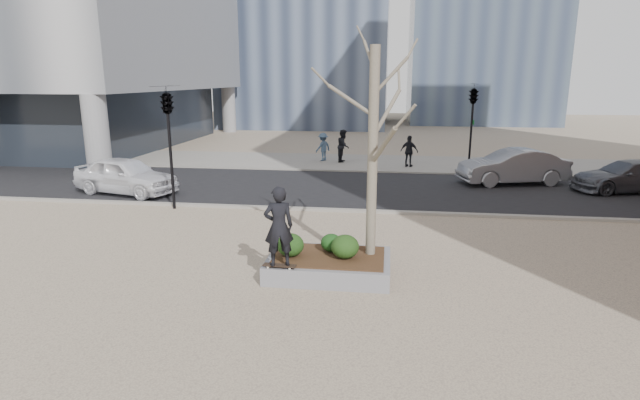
# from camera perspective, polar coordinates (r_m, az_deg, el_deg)

# --- Properties ---
(ground) EXTENTS (120.00, 120.00, 0.00)m
(ground) POSITION_cam_1_polar(r_m,az_deg,el_deg) (12.71, -3.50, -8.21)
(ground) COLOR tan
(ground) RESTS_ON ground
(street) EXTENTS (60.00, 8.00, 0.02)m
(street) POSITION_cam_1_polar(r_m,az_deg,el_deg) (22.19, 1.53, 1.42)
(street) COLOR black
(street) RESTS_ON ground
(far_sidewalk) EXTENTS (60.00, 6.00, 0.02)m
(far_sidewalk) POSITION_cam_1_polar(r_m,az_deg,el_deg) (29.03, 3.06, 4.34)
(far_sidewalk) COLOR gray
(far_sidewalk) RESTS_ON ground
(planter) EXTENTS (3.00, 2.00, 0.45)m
(planter) POSITION_cam_1_polar(r_m,az_deg,el_deg) (12.48, 1.03, -7.50)
(planter) COLOR gray
(planter) RESTS_ON ground
(planter_mulch) EXTENTS (2.70, 1.70, 0.04)m
(planter_mulch) POSITION_cam_1_polar(r_m,az_deg,el_deg) (12.39, 1.04, -6.44)
(planter_mulch) COLOR #382314
(planter_mulch) RESTS_ON planter
(sycamore_tree) EXTENTS (2.80, 2.80, 6.60)m
(sycamore_tree) POSITION_cam_1_polar(r_m,az_deg,el_deg) (11.89, 6.13, 9.06)
(sycamore_tree) COLOR gray
(sycamore_tree) RESTS_ON planter_mulch
(shrub_left) EXTENTS (0.67, 0.67, 0.57)m
(shrub_left) POSITION_cam_1_polar(r_m,az_deg,el_deg) (12.28, -3.41, -5.15)
(shrub_left) COLOR #153811
(shrub_left) RESTS_ON planter_mulch
(shrub_middle) EXTENTS (0.53, 0.53, 0.45)m
(shrub_middle) POSITION_cam_1_polar(r_m,az_deg,el_deg) (12.60, 1.30, -4.90)
(shrub_middle) COLOR #183A12
(shrub_middle) RESTS_ON planter_mulch
(shrub_right) EXTENTS (0.68, 0.68, 0.58)m
(shrub_right) POSITION_cam_1_polar(r_m,az_deg,el_deg) (12.14, 2.88, -5.34)
(shrub_right) COLOR #193912
(shrub_right) RESTS_ON planter_mulch
(skateboard) EXTENTS (0.79, 0.23, 0.08)m
(skateboard) POSITION_cam_1_polar(r_m,az_deg,el_deg) (11.74, -4.65, -7.57)
(skateboard) COLOR black
(skateboard) RESTS_ON planter
(skateboarder) EXTENTS (0.79, 0.65, 1.87)m
(skateboarder) POSITION_cam_1_polar(r_m,az_deg,el_deg) (11.42, -4.74, -3.02)
(skateboarder) COLOR black
(skateboarder) RESTS_ON skateboard
(police_car) EXTENTS (4.84, 2.90, 1.54)m
(police_car) POSITION_cam_1_polar(r_m,az_deg,el_deg) (22.42, -21.32, 2.64)
(police_car) COLOR white
(police_car) RESTS_ON street
(car_silver) EXTENTS (5.08, 2.78, 1.59)m
(car_silver) POSITION_cam_1_polar(r_m,az_deg,el_deg) (24.48, 21.16, 3.58)
(car_silver) COLOR gray
(car_silver) RESTS_ON street
(car_third) EXTENTS (4.88, 2.79, 1.33)m
(car_third) POSITION_cam_1_polar(r_m,az_deg,el_deg) (24.99, 31.71, 2.33)
(car_third) COLOR #50525B
(car_third) RESTS_ON street
(pedestrian_a) EXTENTS (0.79, 0.97, 1.86)m
(pedestrian_a) POSITION_cam_1_polar(r_m,az_deg,el_deg) (28.94, 2.69, 6.20)
(pedestrian_a) COLOR black
(pedestrian_a) RESTS_ON far_sidewalk
(pedestrian_b) EXTENTS (1.13, 1.19, 1.62)m
(pedestrian_b) POSITION_cam_1_polar(r_m,az_deg,el_deg) (29.35, 0.35, 6.09)
(pedestrian_b) COLOR #3E556F
(pedestrian_b) RESTS_ON far_sidewalk
(pedestrian_c) EXTENTS (1.08, 0.79, 1.70)m
(pedestrian_c) POSITION_cam_1_polar(r_m,az_deg,el_deg) (27.72, 10.17, 5.51)
(pedestrian_c) COLOR black
(pedestrian_c) RESTS_ON far_sidewalk
(traffic_light_near) EXTENTS (0.60, 2.48, 4.50)m
(traffic_light_near) POSITION_cam_1_polar(r_m,az_deg,el_deg) (19.03, -16.74, 5.63)
(traffic_light_near) COLOR black
(traffic_light_near) RESTS_ON ground
(traffic_light_far) EXTENTS (0.60, 2.48, 4.50)m
(traffic_light_far) POSITION_cam_1_polar(r_m,az_deg,el_deg) (26.59, 16.90, 7.78)
(traffic_light_far) COLOR black
(traffic_light_far) RESTS_ON ground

